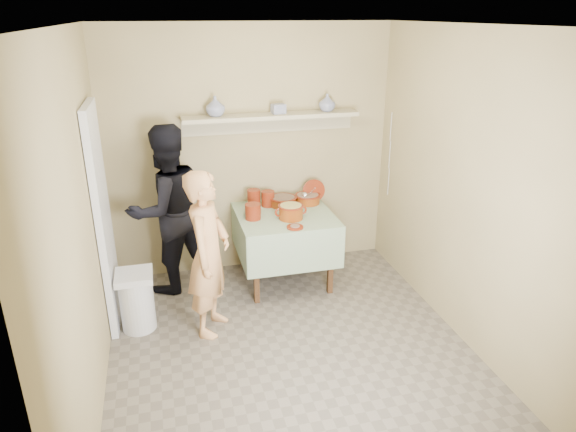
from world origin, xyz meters
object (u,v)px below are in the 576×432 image
object	(u,v)px
cazuela_rice	(291,211)
trash_bin	(137,301)
person_helper	(167,210)
serving_table	(285,224)
person_cook	(209,254)

from	to	relation	value
cazuela_rice	trash_bin	distance (m)	1.68
person_helper	serving_table	world-z (taller)	person_helper
person_cook	person_helper	distance (m)	0.93
person_helper	cazuela_rice	distance (m)	1.23
serving_table	cazuela_rice	xyz separation A→B (m)	(0.03, -0.14, 0.20)
cazuela_rice	trash_bin	xyz separation A→B (m)	(-1.53, -0.41, -0.56)
serving_table	cazuela_rice	world-z (taller)	cazuela_rice
serving_table	trash_bin	distance (m)	1.64
person_cook	cazuela_rice	distance (m)	1.06
cazuela_rice	person_cook	bearing A→B (deg)	-146.93
person_cook	trash_bin	size ratio (longest dim) A/B	2.67
trash_bin	person_helper	bearing A→B (deg)	64.38
trash_bin	serving_table	bearing A→B (deg)	20.19
serving_table	trash_bin	bearing A→B (deg)	-159.81
person_cook	serving_table	xyz separation A→B (m)	(0.85, 0.72, -0.10)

